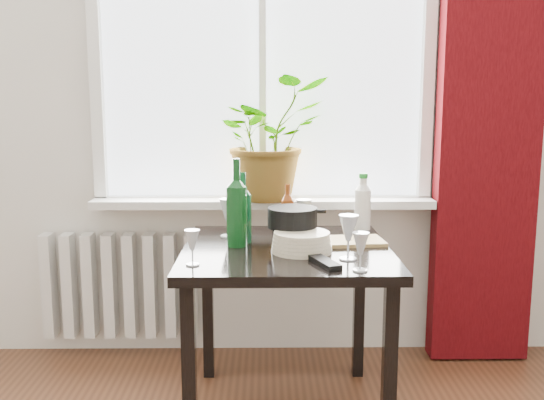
{
  "coord_description": "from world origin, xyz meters",
  "views": [
    {
      "loc": [
        0.01,
        -0.89,
        1.35
      ],
      "look_at": [
        0.04,
        1.55,
        0.94
      ],
      "focal_mm": 40.0,
      "sensor_mm": 36.0,
      "label": 1
    }
  ],
  "objects_px": {
    "potted_plant": "(269,139)",
    "fondue_pot": "(292,226)",
    "wineglass_far_right": "(360,251)",
    "wineglass_back_left": "(228,217)",
    "wine_bottle_left": "(243,207)",
    "wine_bottle_right": "(237,202)",
    "cleaning_bottle": "(363,202)",
    "cutting_board": "(349,241)",
    "bottle_amber": "(288,210)",
    "wineglass_front_left": "(192,247)",
    "table": "(286,269)",
    "plate_stack": "(302,242)",
    "wineglass_front_right": "(348,237)",
    "wineglass_back_center": "(304,217)",
    "tv_remote": "(325,262)",
    "radiator": "(120,285)"
  },
  "relations": [
    {
      "from": "wine_bottle_right",
      "to": "cleaning_bottle",
      "type": "distance_m",
      "value": 0.66
    },
    {
      "from": "plate_stack",
      "to": "bottle_amber",
      "type": "bearing_deg",
      "value": 98.45
    },
    {
      "from": "tv_remote",
      "to": "cutting_board",
      "type": "height_order",
      "value": "tv_remote"
    },
    {
      "from": "cutting_board",
      "to": "wineglass_back_left",
      "type": "bearing_deg",
      "value": 166.56
    },
    {
      "from": "bottle_amber",
      "to": "wineglass_back_left",
      "type": "height_order",
      "value": "bottle_amber"
    },
    {
      "from": "wineglass_back_left",
      "to": "fondue_pot",
      "type": "xyz_separation_m",
      "value": [
        0.28,
        -0.16,
        -0.01
      ]
    },
    {
      "from": "wineglass_far_right",
      "to": "radiator",
      "type": "bearing_deg",
      "value": 138.19
    },
    {
      "from": "wineglass_back_left",
      "to": "wineglass_front_left",
      "type": "distance_m",
      "value": 0.48
    },
    {
      "from": "wineglass_far_right",
      "to": "wineglass_back_left",
      "type": "distance_m",
      "value": 0.75
    },
    {
      "from": "wineglass_front_right",
      "to": "cutting_board",
      "type": "relative_size",
      "value": 0.62
    },
    {
      "from": "table",
      "to": "wineglass_far_right",
      "type": "relative_size",
      "value": 5.92
    },
    {
      "from": "cleaning_bottle",
      "to": "cutting_board",
      "type": "height_order",
      "value": "cleaning_bottle"
    },
    {
      "from": "wineglass_front_left",
      "to": "plate_stack",
      "type": "xyz_separation_m",
      "value": [
        0.41,
        0.19,
        -0.03
      ]
    },
    {
      "from": "radiator",
      "to": "wineglass_front_left",
      "type": "xyz_separation_m",
      "value": [
        0.49,
        -0.9,
        0.43
      ]
    },
    {
      "from": "table",
      "to": "plate_stack",
      "type": "relative_size",
      "value": 3.48
    },
    {
      "from": "table",
      "to": "wineglass_back_left",
      "type": "height_order",
      "value": "wineglass_back_left"
    },
    {
      "from": "wine_bottle_left",
      "to": "wine_bottle_right",
      "type": "height_order",
      "value": "wine_bottle_right"
    },
    {
      "from": "fondue_pot",
      "to": "wineglass_back_left",
      "type": "bearing_deg",
      "value": 154.47
    },
    {
      "from": "wine_bottle_right",
      "to": "tv_remote",
      "type": "xyz_separation_m",
      "value": [
        0.34,
        -0.3,
        -0.18
      ]
    },
    {
      "from": "cleaning_bottle",
      "to": "fondue_pot",
      "type": "xyz_separation_m",
      "value": [
        -0.34,
        -0.31,
        -0.05
      ]
    },
    {
      "from": "radiator",
      "to": "table",
      "type": "bearing_deg",
      "value": -36.54
    },
    {
      "from": "wineglass_front_right",
      "to": "cutting_board",
      "type": "distance_m",
      "value": 0.28
    },
    {
      "from": "wine_bottle_left",
      "to": "wineglass_front_left",
      "type": "bearing_deg",
      "value": -115.94
    },
    {
      "from": "bottle_amber",
      "to": "cleaning_bottle",
      "type": "height_order",
      "value": "cleaning_bottle"
    },
    {
      "from": "potted_plant",
      "to": "fondue_pot",
      "type": "xyz_separation_m",
      "value": [
        0.09,
        -0.55,
        -0.33
      ]
    },
    {
      "from": "table",
      "to": "wine_bottle_left",
      "type": "relative_size",
      "value": 2.78
    },
    {
      "from": "table",
      "to": "tv_remote",
      "type": "xyz_separation_m",
      "value": [
        0.13,
        -0.27,
        0.1
      ]
    },
    {
      "from": "wineglass_back_left",
      "to": "fondue_pot",
      "type": "distance_m",
      "value": 0.32
    },
    {
      "from": "wineglass_far_right",
      "to": "wineglass_front_right",
      "type": "bearing_deg",
      "value": 98.06
    },
    {
      "from": "wineglass_front_left",
      "to": "cutting_board",
      "type": "relative_size",
      "value": 0.47
    },
    {
      "from": "wine_bottle_right",
      "to": "wineglass_back_left",
      "type": "xyz_separation_m",
      "value": [
        -0.05,
        0.17,
        -0.1
      ]
    },
    {
      "from": "table",
      "to": "wine_bottle_right",
      "type": "height_order",
      "value": "wine_bottle_right"
    },
    {
      "from": "table",
      "to": "wineglass_back_left",
      "type": "distance_m",
      "value": 0.37
    },
    {
      "from": "bottle_amber",
      "to": "fondue_pot",
      "type": "relative_size",
      "value": 0.98
    },
    {
      "from": "wineglass_far_right",
      "to": "cutting_board",
      "type": "distance_m",
      "value": 0.43
    },
    {
      "from": "radiator",
      "to": "table",
      "type": "xyz_separation_m",
      "value": [
        0.85,
        -0.63,
        0.27
      ]
    },
    {
      "from": "wineglass_front_left",
      "to": "cutting_board",
      "type": "xyz_separation_m",
      "value": [
        0.63,
        0.34,
        -0.06
      ]
    },
    {
      "from": "wine_bottle_right",
      "to": "wineglass_front_right",
      "type": "xyz_separation_m",
      "value": [
        0.43,
        -0.22,
        -0.1
      ]
    },
    {
      "from": "wineglass_back_left",
      "to": "radiator",
      "type": "bearing_deg",
      "value": 143.93
    },
    {
      "from": "wine_bottle_left",
      "to": "wineglass_back_center",
      "type": "bearing_deg",
      "value": 24.46
    },
    {
      "from": "wineglass_front_left",
      "to": "fondue_pot",
      "type": "xyz_separation_m",
      "value": [
        0.38,
        0.3,
        0.01
      ]
    },
    {
      "from": "bottle_amber",
      "to": "wineglass_far_right",
      "type": "distance_m",
      "value": 0.63
    },
    {
      "from": "wineglass_far_right",
      "to": "fondue_pot",
      "type": "relative_size",
      "value": 0.6
    },
    {
      "from": "wineglass_back_left",
      "to": "wineglass_front_right",
      "type": "bearing_deg",
      "value": -39.19
    },
    {
      "from": "cleaning_bottle",
      "to": "wineglass_back_left",
      "type": "relative_size",
      "value": 1.5
    },
    {
      "from": "wineglass_far_right",
      "to": "plate_stack",
      "type": "xyz_separation_m",
      "value": [
        -0.19,
        0.28,
        -0.03
      ]
    },
    {
      "from": "wine_bottle_left",
      "to": "tv_remote",
      "type": "distance_m",
      "value": 0.5
    },
    {
      "from": "potted_plant",
      "to": "wineglass_back_left",
      "type": "distance_m",
      "value": 0.54
    },
    {
      "from": "wineglass_back_center",
      "to": "wineglass_back_left",
      "type": "relative_size",
      "value": 0.97
    },
    {
      "from": "bottle_amber",
      "to": "plate_stack",
      "type": "distance_m",
      "value": 0.32
    }
  ]
}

